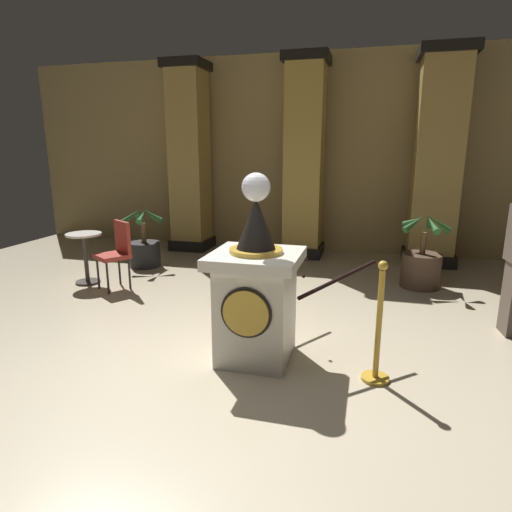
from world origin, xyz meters
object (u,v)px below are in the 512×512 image
object	(u,v)px
stanchion_near	(378,340)
potted_palm_right	(421,265)
cafe_table	(85,252)
cafe_chair_red	(117,249)
potted_palm_left	(145,249)
stanchion_far	(250,286)
pedestal_clock	(256,292)

from	to	relation	value
stanchion_near	potted_palm_right	world-z (taller)	potted_palm_right
cafe_table	cafe_chair_red	distance (m)	0.61
stanchion_near	potted_palm_left	distance (m)	4.75
stanchion_near	potted_palm_left	size ratio (longest dim) A/B	1.03
stanchion_far	potted_palm_right	world-z (taller)	potted_palm_right
stanchion_far	potted_palm_right	size ratio (longest dim) A/B	0.91
potted_palm_left	cafe_chair_red	distance (m)	1.22
potted_palm_left	cafe_table	xyz separation A→B (m)	(-0.36, -1.08, 0.17)
pedestal_clock	potted_palm_right	bearing A→B (deg)	57.95
pedestal_clock	cafe_table	distance (m)	3.47
stanchion_far	potted_palm_left	world-z (taller)	potted_palm_left
stanchion_far	cafe_chair_red	world-z (taller)	stanchion_far
potted_palm_left	cafe_chair_red	world-z (taller)	potted_palm_left
pedestal_clock	stanchion_far	xyz separation A→B (m)	(-0.37, 1.10, -0.32)
stanchion_far	pedestal_clock	bearing A→B (deg)	-71.42
stanchion_near	cafe_chair_red	distance (m)	3.94
stanchion_near	cafe_chair_red	world-z (taller)	stanchion_near
pedestal_clock	cafe_table	bearing A→B (deg)	151.35
pedestal_clock	stanchion_near	size ratio (longest dim) A/B	1.64
potted_palm_left	stanchion_far	bearing A→B (deg)	-35.40
cafe_table	pedestal_clock	bearing A→B (deg)	-28.65
pedestal_clock	potted_palm_right	xyz separation A→B (m)	(1.72, 2.74, -0.34)
stanchion_near	pedestal_clock	bearing A→B (deg)	173.65
potted_palm_right	stanchion_far	bearing A→B (deg)	-141.76
stanchion_near	stanchion_far	xyz separation A→B (m)	(-1.47, 1.22, -0.03)
stanchion_near	potted_palm_right	distance (m)	2.93
stanchion_far	cafe_table	size ratio (longest dim) A/B	1.31
stanchion_far	potted_palm_left	xyz separation A→B (m)	(-2.32, 1.65, -0.04)
potted_palm_left	potted_palm_right	xyz separation A→B (m)	(4.40, -0.00, 0.02)
stanchion_near	cafe_table	world-z (taller)	stanchion_near
stanchion_near	potted_palm_left	world-z (taller)	stanchion_near
stanchion_far	potted_palm_right	distance (m)	2.66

